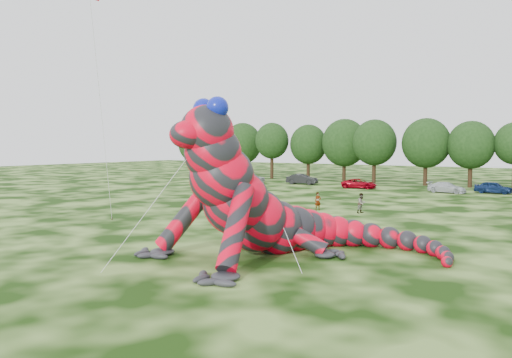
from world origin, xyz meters
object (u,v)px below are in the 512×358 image
Objects in this scene: inflatable_gecko at (273,177)px; car_1 at (302,179)px; car_4 at (494,187)px; tree_7 at (426,152)px; tree_8 at (471,154)px; spectator_0 at (318,201)px; flying_kite at (91,10)px; car_2 at (359,184)px; spectator_1 at (362,203)px; tree_1 at (217,149)px; tree_4 at (308,152)px; tree_0 at (195,150)px; tree_5 at (344,150)px; tree_6 at (374,151)px; car_0 at (251,178)px; car_3 at (447,188)px; tree_3 at (272,151)px; tree_2 at (243,150)px.

inflatable_gecko reaches higher than car_1.
tree_7 is at bearing 57.76° from car_4.
spectator_0 is (-6.44, -32.42, -3.67)m from tree_8.
flying_kite is 1.87× the size of tree_8.
spectator_1 is at bearing -165.37° from car_2.
tree_1 reaches higher than tree_4.
tree_0 is 58.90m from spectator_1.
tree_7 is at bearing -7.13° from tree_5.
tree_8 is 5.57× the size of spectator_0.
tree_0 is 56.08m from spectator_0.
tree_6 is 2.26× the size of car_0.
inflatable_gecko is 1.70× the size of tree_0.
car_3 is (28.93, -0.99, -0.07)m from car_0.
tree_0 is 2.26× the size of car_0.
spectator_0 is at bearing 128.65° from inflatable_gecko.
tree_6 is (37.00, -2.55, -0.01)m from tree_0.
inflatable_gecko is 56.53m from tree_4.
flying_kite is 23.61m from spectator_0.
inflatable_gecko is at bearing -57.97° from tree_3.
tree_3 is at bearing 65.62° from spectator_1.
flying_kite is 51.35m from tree_7.
tree_8 is 5.28× the size of spectator_1.
tree_1 is 18.73m from tree_4.
tree_0 is 11.55m from tree_2.
inflatable_gecko is at bearing 3.07° from flying_kite.
car_1 is at bearing -21.56° from tree_1.
car_3 is at bearing -101.61° from car_0.
car_1 is at bearing -159.54° from tree_8.
car_0 is 35.71m from spectator_1.
tree_0 reaches higher than car_0.
tree_2 reaches higher than car_2.
tree_1 is at bearing 120.29° from flying_kite.
flying_kite reaches higher than car_3.
tree_1 is 2.33× the size of car_4.
tree_6 is 2.10× the size of car_1.
tree_5 reaches higher than car_2.
tree_5 is (6.52, -0.28, 0.37)m from tree_4.
tree_3 reaches higher than tree_4.
tree_1 is 2.21× the size of car_3.
tree_0 is 51.18m from car_3.
inflatable_gecko reaches higher than spectator_0.
inflatable_gecko is at bearing 177.41° from car_4.
tree_1 is at bearing 150.60° from inflatable_gecko.
tree_4 is 19.65m from tree_7.
tree_1 is 5.38m from tree_2.
tree_2 is 14.52m from car_0.
inflatable_gecko is 50.42m from tree_6.
tree_5 is at bearing 129.52° from inflatable_gecko.
car_3 is at bearing -94.42° from tree_8.
tree_7 is at bearing -1.87° from tree_1.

